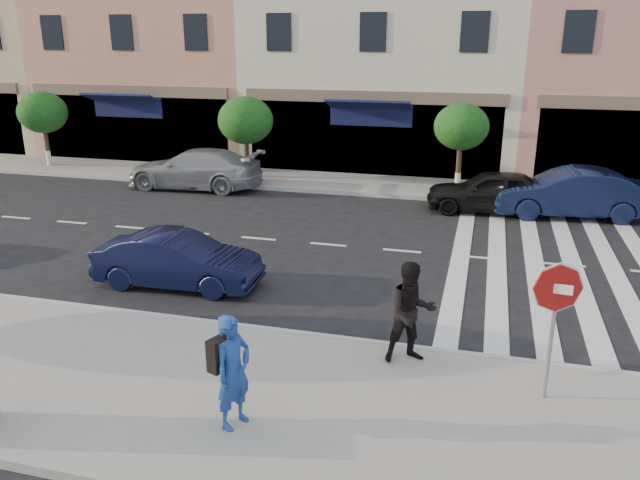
# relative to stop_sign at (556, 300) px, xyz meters

# --- Properties ---
(ground) EXTENTS (120.00, 120.00, 0.00)m
(ground) POSITION_rel_stop_sign_xyz_m (-5.08, 2.62, -1.75)
(ground) COLOR black
(ground) RESTS_ON ground
(sidewalk_near) EXTENTS (60.00, 4.50, 0.15)m
(sidewalk_near) POSITION_rel_stop_sign_xyz_m (-5.08, -1.13, -1.68)
(sidewalk_near) COLOR gray
(sidewalk_near) RESTS_ON ground
(sidewalk_far) EXTENTS (60.00, 3.00, 0.15)m
(sidewalk_far) POSITION_rel_stop_sign_xyz_m (-5.08, 13.62, -1.68)
(sidewalk_far) COLOR gray
(sidewalk_far) RESTS_ON ground
(building_centre) EXTENTS (11.00, 9.00, 11.00)m
(building_centre) POSITION_rel_stop_sign_xyz_m (-5.58, 19.62, 3.75)
(building_centre) COLOR beige
(building_centre) RESTS_ON ground
(street_tree_wa) EXTENTS (2.00, 2.00, 3.05)m
(street_tree_wa) POSITION_rel_stop_sign_xyz_m (-19.08, 13.42, 0.58)
(street_tree_wa) COLOR #473323
(street_tree_wa) RESTS_ON sidewalk_far
(street_tree_wb) EXTENTS (2.10, 2.10, 3.06)m
(street_tree_wb) POSITION_rel_stop_sign_xyz_m (-10.08, 13.42, 0.55)
(street_tree_wb) COLOR #473323
(street_tree_wb) RESTS_ON sidewalk_far
(street_tree_c) EXTENTS (1.90, 1.90, 3.04)m
(street_tree_c) POSITION_rel_stop_sign_xyz_m (-2.08, 13.42, 0.60)
(street_tree_c) COLOR #473323
(street_tree_c) RESTS_ON sidewalk_far
(stop_sign) EXTENTS (0.77, 0.12, 2.18)m
(stop_sign) POSITION_rel_stop_sign_xyz_m (0.00, 0.00, 0.00)
(stop_sign) COLOR gray
(stop_sign) RESTS_ON sidewalk_near
(photographer) EXTENTS (0.59, 0.71, 1.66)m
(photographer) POSITION_rel_stop_sign_xyz_m (-4.25, -1.85, -0.77)
(photographer) COLOR navy
(photographer) RESTS_ON sidewalk_near
(walker) EXTENTS (1.05, 0.96, 1.74)m
(walker) POSITION_rel_stop_sign_xyz_m (-2.12, 0.62, -0.73)
(walker) COLOR black
(walker) RESTS_ON sidewalk_near
(car_near_mid) EXTENTS (3.73, 1.40, 1.22)m
(car_near_mid) POSITION_rel_stop_sign_xyz_m (-7.59, 2.92, -1.15)
(car_near_mid) COLOR black
(car_near_mid) RESTS_ON ground
(car_far_left) EXTENTS (5.02, 2.16, 1.44)m
(car_far_left) POSITION_rel_stop_sign_xyz_m (-11.47, 11.72, -1.03)
(car_far_left) COLOR gray
(car_far_left) RESTS_ON ground
(car_far_mid) EXTENTS (4.08, 1.81, 1.36)m
(car_far_mid) POSITION_rel_stop_sign_xyz_m (-0.92, 11.14, -1.07)
(car_far_mid) COLOR black
(car_far_mid) RESTS_ON ground
(car_far_right) EXTENTS (4.74, 2.10, 1.51)m
(car_far_right) POSITION_rel_stop_sign_xyz_m (1.42, 11.22, -1.00)
(car_far_right) COLOR black
(car_far_right) RESTS_ON ground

